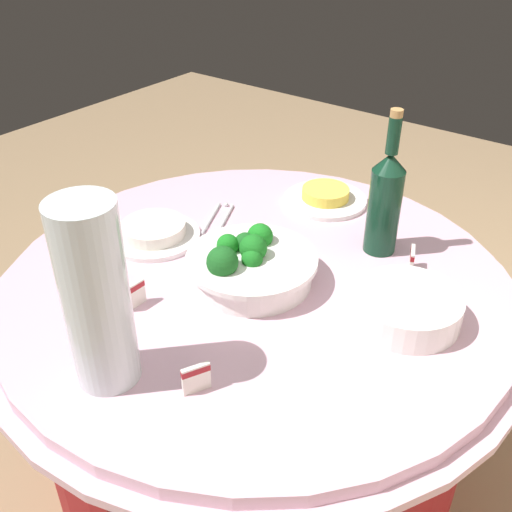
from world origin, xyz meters
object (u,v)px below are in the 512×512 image
object	(u,v)px
food_plate_fried_egg	(325,197)
label_placard_front	(412,259)
food_plate_rice	(154,232)
plate_stack	(407,308)
decorative_fruit_vase	(98,307)
wine_bottle	(385,200)
label_placard_mid	(135,294)
broccoli_bowl	(250,265)
serving_tongs	(219,218)
label_placard_rear	(196,377)

from	to	relation	value
food_plate_fried_egg	label_placard_front	world-z (taller)	label_placard_front
food_plate_rice	food_plate_fried_egg	distance (m)	0.47
plate_stack	decorative_fruit_vase	bearing A→B (deg)	-37.35
plate_stack	decorative_fruit_vase	world-z (taller)	decorative_fruit_vase
wine_bottle	label_placard_mid	size ratio (longest dim) A/B	6.11
plate_stack	wine_bottle	size ratio (longest dim) A/B	0.62
wine_bottle	decorative_fruit_vase	size ratio (longest dim) A/B	0.99
decorative_fruit_vase	label_placard_mid	bearing A→B (deg)	-146.36
broccoli_bowl	serving_tongs	xyz separation A→B (m)	(-0.16, -0.23, -0.04)
label_placard_mid	label_placard_rear	bearing A→B (deg)	68.79
broccoli_bowl	label_placard_rear	distance (m)	0.33
wine_bottle	food_plate_rice	xyz separation A→B (m)	(0.28, -0.45, -0.11)
label_placard_front	label_placard_rear	world-z (taller)	same
food_plate_fried_egg	wine_bottle	bearing A→B (deg)	60.68
decorative_fruit_vase	label_placard_front	bearing A→B (deg)	155.60
broccoli_bowl	wine_bottle	bearing A→B (deg)	150.02
broccoli_bowl	food_plate_fried_egg	size ratio (longest dim) A/B	1.27
food_plate_rice	label_placard_rear	bearing A→B (deg)	53.42
serving_tongs	food_plate_fried_egg	xyz separation A→B (m)	(-0.24, 0.17, 0.01)
wine_bottle	decorative_fruit_vase	distance (m)	0.68
label_placard_rear	decorative_fruit_vase	bearing A→B (deg)	-66.50
food_plate_fried_egg	label_placard_rear	xyz separation A→B (m)	(0.72, 0.19, 0.02)
decorative_fruit_vase	label_placard_front	size ratio (longest dim) A/B	6.18
label_placard_front	wine_bottle	bearing A→B (deg)	-111.68
decorative_fruit_vase	food_plate_rice	size ratio (longest dim) A/B	1.55
broccoli_bowl	label_placard_front	world-z (taller)	broccoli_bowl
serving_tongs	food_plate_rice	distance (m)	0.18
wine_bottle	food_plate_rice	distance (m)	0.54
broccoli_bowl	plate_stack	world-z (taller)	broccoli_bowl
decorative_fruit_vase	serving_tongs	world-z (taller)	decorative_fruit_vase
decorative_fruit_vase	label_placard_mid	xyz separation A→B (m)	(-0.16, -0.11, -0.12)
wine_bottle	label_placard_rear	bearing A→B (deg)	-3.51
decorative_fruit_vase	label_placard_front	xyz separation A→B (m)	(-0.62, 0.28, -0.12)
broccoli_bowl	wine_bottle	world-z (taller)	wine_bottle
wine_bottle	label_placard_front	distance (m)	0.14
plate_stack	label_placard_front	bearing A→B (deg)	-158.28
food_plate_fried_egg	label_placard_rear	bearing A→B (deg)	14.67
plate_stack	label_placard_front	world-z (taller)	plate_stack
decorative_fruit_vase	serving_tongs	xyz separation A→B (m)	(-0.54, -0.21, -0.14)
plate_stack	food_plate_fried_egg	bearing A→B (deg)	-130.40
label_placard_front	broccoli_bowl	bearing A→B (deg)	-46.82
wine_bottle	label_placard_rear	xyz separation A→B (m)	(0.59, -0.04, -0.10)
food_plate_rice	broccoli_bowl	bearing A→B (deg)	90.20
label_placard_mid	plate_stack	bearing A→B (deg)	122.53
serving_tongs	food_plate_fried_egg	size ratio (longest dim) A/B	0.74
serving_tongs	label_placard_mid	world-z (taller)	label_placard_mid
decorative_fruit_vase	serving_tongs	bearing A→B (deg)	-159.00
decorative_fruit_vase	label_placard_mid	distance (m)	0.23
label_placard_front	label_placard_mid	bearing A→B (deg)	-40.56
serving_tongs	broccoli_bowl	bearing A→B (deg)	54.32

